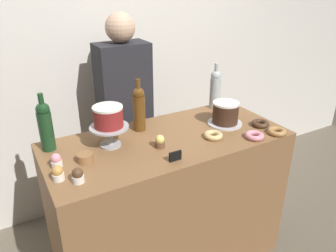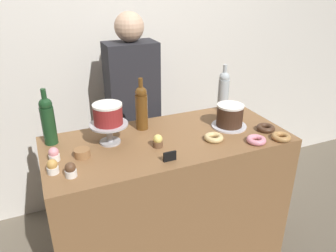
# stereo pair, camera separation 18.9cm
# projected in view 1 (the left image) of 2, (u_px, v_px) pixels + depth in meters

# --- Properties ---
(back_wall) EXTENTS (6.00, 0.05, 2.60)m
(back_wall) POSITION_uv_depth(u_px,v_px,m) (110.00, 49.00, 2.48)
(back_wall) COLOR silver
(back_wall) RESTS_ON ground_plane
(display_counter) EXTENTS (1.43, 0.65, 0.94)m
(display_counter) POSITION_uv_depth(u_px,v_px,m) (168.00, 203.00, 2.12)
(display_counter) COLOR brown
(display_counter) RESTS_ON ground_plane
(cake_stand_pedestal) EXTENTS (0.22, 0.22, 0.12)m
(cake_stand_pedestal) POSITION_uv_depth(u_px,v_px,m) (110.00, 132.00, 1.81)
(cake_stand_pedestal) COLOR #B2B2B7
(cake_stand_pedestal) RESTS_ON display_counter
(white_layer_cake) EXTENTS (0.16, 0.16, 0.12)m
(white_layer_cake) POSITION_uv_depth(u_px,v_px,m) (108.00, 116.00, 1.77)
(white_layer_cake) COLOR maroon
(white_layer_cake) RESTS_ON cake_stand_pedestal
(silver_serving_platter) EXTENTS (0.22, 0.22, 0.01)m
(silver_serving_platter) POSITION_uv_depth(u_px,v_px,m) (225.00, 123.00, 2.11)
(silver_serving_platter) COLOR silver
(silver_serving_platter) RESTS_ON display_counter
(chocolate_round_cake) EXTENTS (0.17, 0.17, 0.14)m
(chocolate_round_cake) POSITION_uv_depth(u_px,v_px,m) (225.00, 113.00, 2.08)
(chocolate_round_cake) COLOR #3D2619
(chocolate_round_cake) RESTS_ON silver_serving_platter
(wine_bottle_green) EXTENTS (0.08, 0.08, 0.33)m
(wine_bottle_green) POSITION_uv_depth(u_px,v_px,m) (45.00, 125.00, 1.74)
(wine_bottle_green) COLOR #193D1E
(wine_bottle_green) RESTS_ON display_counter
(wine_bottle_amber) EXTENTS (0.08, 0.08, 0.33)m
(wine_bottle_amber) POSITION_uv_depth(u_px,v_px,m) (139.00, 108.00, 1.97)
(wine_bottle_amber) COLOR #5B3814
(wine_bottle_amber) RESTS_ON display_counter
(wine_bottle_clear) EXTENTS (0.08, 0.08, 0.33)m
(wine_bottle_clear) POSITION_uv_depth(u_px,v_px,m) (215.00, 88.00, 2.32)
(wine_bottle_clear) COLOR #B2BCC1
(wine_bottle_clear) RESTS_ON display_counter
(cupcake_caramel) EXTENTS (0.06, 0.06, 0.07)m
(cupcake_caramel) POSITION_uv_depth(u_px,v_px,m) (58.00, 173.00, 1.52)
(cupcake_caramel) COLOR white
(cupcake_caramel) RESTS_ON display_counter
(cupcake_lemon) EXTENTS (0.06, 0.06, 0.07)m
(cupcake_lemon) POSITION_uv_depth(u_px,v_px,m) (160.00, 142.00, 1.81)
(cupcake_lemon) COLOR brown
(cupcake_lemon) RESTS_ON display_counter
(cupcake_strawberry) EXTENTS (0.06, 0.06, 0.07)m
(cupcake_strawberry) POSITION_uv_depth(u_px,v_px,m) (56.00, 161.00, 1.62)
(cupcake_strawberry) COLOR white
(cupcake_strawberry) RESTS_ON display_counter
(cupcake_chocolate) EXTENTS (0.06, 0.06, 0.07)m
(cupcake_chocolate) POSITION_uv_depth(u_px,v_px,m) (78.00, 176.00, 1.50)
(cupcake_chocolate) COLOR white
(cupcake_chocolate) RESTS_ON display_counter
(donut_pink) EXTENTS (0.11, 0.11, 0.03)m
(donut_pink) POSITION_uv_depth(u_px,v_px,m) (254.00, 136.00, 1.92)
(donut_pink) COLOR pink
(donut_pink) RESTS_ON display_counter
(donut_maple) EXTENTS (0.11, 0.11, 0.03)m
(donut_maple) POSITION_uv_depth(u_px,v_px,m) (277.00, 132.00, 1.97)
(donut_maple) COLOR #B27F47
(donut_maple) RESTS_ON display_counter
(donut_glazed) EXTENTS (0.11, 0.11, 0.03)m
(donut_glazed) POSITION_uv_depth(u_px,v_px,m) (213.00, 135.00, 1.92)
(donut_glazed) COLOR #E0C17F
(donut_glazed) RESTS_ON display_counter
(donut_chocolate) EXTENTS (0.11, 0.11, 0.03)m
(donut_chocolate) POSITION_uv_depth(u_px,v_px,m) (260.00, 124.00, 2.08)
(donut_chocolate) COLOR #472D1E
(donut_chocolate) RESTS_ON display_counter
(cookie_stack) EXTENTS (0.08, 0.08, 0.04)m
(cookie_stack) POSITION_uv_depth(u_px,v_px,m) (85.00, 158.00, 1.67)
(cookie_stack) COLOR olive
(cookie_stack) RESTS_ON display_counter
(price_sign_chalkboard) EXTENTS (0.07, 0.01, 0.05)m
(price_sign_chalkboard) POSITION_uv_depth(u_px,v_px,m) (175.00, 156.00, 1.68)
(price_sign_chalkboard) COLOR black
(price_sign_chalkboard) RESTS_ON display_counter
(barista_figure) EXTENTS (0.36, 0.22, 1.60)m
(barista_figure) POSITION_uv_depth(u_px,v_px,m) (126.00, 120.00, 2.41)
(barista_figure) COLOR black
(barista_figure) RESTS_ON ground_plane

